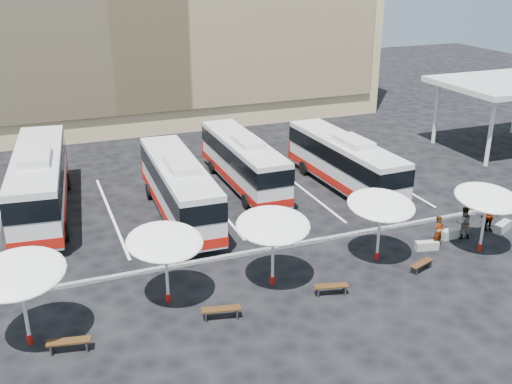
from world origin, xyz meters
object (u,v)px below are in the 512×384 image
object	(u,v)px
bus_0	(40,180)
bus_1	(179,186)
bus_2	(243,160)
sunshade_2	(273,225)
wood_bench_1	(221,311)
passenger_1	(464,223)
conc_bench_1	(452,233)
sunshade_1	(165,242)
passenger_0	(438,232)
sunshade_4	(487,198)
conc_bench_0	(427,246)
passenger_2	(490,216)
sunshade_3	(381,205)
passenger_3	(489,207)
bus_3	(344,161)
sunshade_0	(19,274)
conc_bench_2	(502,227)
wood_bench_2	(331,287)
wood_bench_3	(422,264)

from	to	relation	value
bus_0	bus_1	size ratio (longest dim) A/B	1.12
bus_2	sunshade_2	world-z (taller)	sunshade_2
bus_2	wood_bench_1	size ratio (longest dim) A/B	6.50
passenger_1	bus_0	bearing A→B (deg)	-16.45
conc_bench_1	sunshade_1	bearing A→B (deg)	-177.39
passenger_0	passenger_1	size ratio (longest dim) A/B	0.99
sunshade_4	conc_bench_0	distance (m)	3.73
sunshade_1	passenger_2	size ratio (longest dim) A/B	2.28
sunshade_4	conc_bench_0	xyz separation A→B (m)	(-2.43, 1.06, -2.62)
sunshade_3	passenger_3	bearing A→B (deg)	11.09
bus_3	passenger_0	size ratio (longest dim) A/B	6.45
bus_1	bus_3	xyz separation A→B (m)	(10.85, 0.61, -0.03)
wood_bench_1	passenger_1	bearing A→B (deg)	10.27
wood_bench_1	sunshade_0	bearing A→B (deg)	171.84
sunshade_4	conc_bench_2	bearing A→B (deg)	27.48
bus_3	passenger_3	world-z (taller)	bus_3
sunshade_4	conc_bench_1	distance (m)	3.12
bus_1	passenger_3	bearing A→B (deg)	-22.22
bus_2	wood_bench_1	distance (m)	15.26
passenger_0	passenger_3	xyz separation A→B (m)	(4.58, 1.59, 0.01)
sunshade_4	passenger_2	distance (m)	3.36
sunshade_4	passenger_2	bearing A→B (deg)	40.77
bus_0	sunshade_4	xyz separation A→B (m)	(20.16, -12.97, 0.82)
passenger_0	sunshade_1	bearing A→B (deg)	161.84
wood_bench_2	conc_bench_2	distance (m)	11.92
bus_0	passenger_1	bearing A→B (deg)	-23.70
bus_2	wood_bench_1	world-z (taller)	bus_2
passenger_2	conc_bench_2	bearing A→B (deg)	-16.75
bus_3	conc_bench_2	xyz separation A→B (m)	(4.81, -8.87, -1.54)
conc_bench_0	wood_bench_2	bearing A→B (deg)	-162.36
sunshade_3	sunshade_4	size ratio (longest dim) A/B	1.04
wood_bench_2	sunshade_2	bearing A→B (deg)	138.91
sunshade_4	wood_bench_3	xyz separation A→B (m)	(-4.01, -0.67, -2.51)
bus_3	conc_bench_0	world-z (taller)	bus_3
sunshade_1	passenger_1	distance (m)	15.98
bus_3	passenger_1	world-z (taller)	bus_3
sunshade_3	wood_bench_2	world-z (taller)	sunshade_3
sunshade_0	conc_bench_2	distance (m)	24.27
wood_bench_2	conc_bench_0	xyz separation A→B (m)	(6.54, 2.08, -0.13)
conc_bench_2	passenger_2	bearing A→B (deg)	152.23
wood_bench_2	sunshade_0	bearing A→B (deg)	175.30
sunshade_0	sunshade_3	bearing A→B (deg)	3.81
wood_bench_3	sunshade_4	bearing A→B (deg)	9.52
sunshade_3	sunshade_0	bearing A→B (deg)	-176.19
sunshade_0	conc_bench_0	bearing A→B (deg)	3.21
bus_0	passenger_3	distance (m)	25.16
bus_0	sunshade_1	bearing A→B (deg)	-63.92
sunshade_0	sunshade_2	size ratio (longest dim) A/B	1.12
wood_bench_2	conc_bench_2	xyz separation A→B (m)	(11.67, 2.43, -0.11)
conc_bench_2	passenger_2	distance (m)	0.95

